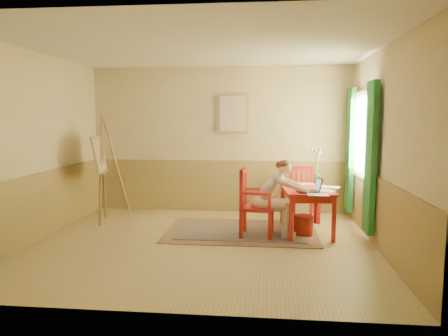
# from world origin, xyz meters

# --- Properties ---
(room) EXTENTS (5.04, 4.54, 2.84)m
(room) POSITION_xyz_m (0.00, 0.00, 1.40)
(room) COLOR tan
(room) RESTS_ON ground
(wainscot) EXTENTS (5.00, 4.50, 1.00)m
(wainscot) POSITION_xyz_m (0.00, 0.80, 0.50)
(wainscot) COLOR tan
(wainscot) RESTS_ON room
(window) EXTENTS (0.12, 2.01, 2.20)m
(window) POSITION_xyz_m (2.42, 1.10, 1.35)
(window) COLOR white
(window) RESTS_ON room
(wall_portrait) EXTENTS (0.60, 0.05, 0.76)m
(wall_portrait) POSITION_xyz_m (0.25, 2.20, 1.90)
(wall_portrait) COLOR tan
(wall_portrait) RESTS_ON room
(rug) EXTENTS (2.40, 1.60, 0.02)m
(rug) POSITION_xyz_m (0.52, 0.70, 0.01)
(rug) COLOR #8C7251
(rug) RESTS_ON room
(table) EXTENTS (0.82, 1.26, 0.72)m
(table) POSITION_xyz_m (1.54, 0.77, 0.63)
(table) COLOR #B32620
(table) RESTS_ON room
(chair_left) EXTENTS (0.52, 0.50, 1.05)m
(chair_left) POSITION_xyz_m (0.72, 0.46, 0.53)
(chair_left) COLOR #B32620
(chair_left) RESTS_ON room
(chair_back) EXTENTS (0.46, 0.48, 0.96)m
(chair_back) POSITION_xyz_m (1.55, 1.62, 0.48)
(chair_back) COLOR #B32620
(chair_back) RESTS_ON room
(figure) EXTENTS (0.90, 0.41, 1.20)m
(figure) POSITION_xyz_m (1.03, 0.43, 0.66)
(figure) COLOR beige
(figure) RESTS_ON room
(laptop) EXTENTS (0.39, 0.29, 0.21)m
(laptop) POSITION_xyz_m (1.58, 0.40, 0.76)
(laptop) COLOR #1E2338
(laptop) RESTS_ON table
(papers) EXTENTS (0.72, 1.25, 0.00)m
(papers) POSITION_xyz_m (1.73, 0.70, 0.72)
(papers) COLOR white
(papers) RESTS_ON table
(vase) EXTENTS (0.21, 0.31, 0.61)m
(vase) POSITION_xyz_m (1.75, 1.30, 1.00)
(vase) COLOR #3F724C
(vase) RESTS_ON table
(wastebasket) EXTENTS (0.37, 0.37, 0.32)m
(wastebasket) POSITION_xyz_m (1.49, 0.58, 0.16)
(wastebasket) COLOR #A4271E
(wastebasket) RESTS_ON room
(easel) EXTENTS (0.71, 0.85, 1.90)m
(easel) POSITION_xyz_m (-1.96, 1.13, 1.12)
(easel) COLOR olive
(easel) RESTS_ON room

